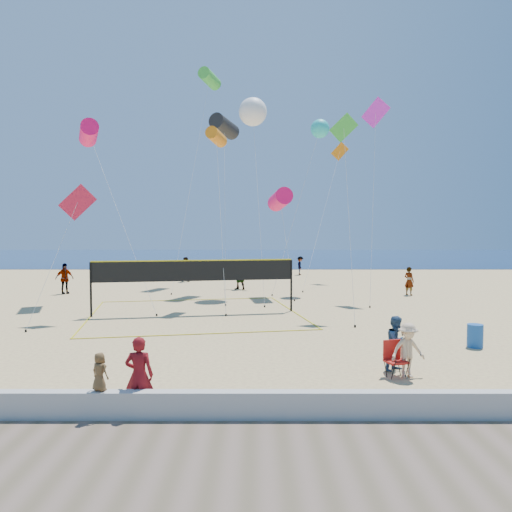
{
  "coord_description": "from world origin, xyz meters",
  "views": [
    {
      "loc": [
        1.06,
        -13.42,
        4.03
      ],
      "look_at": [
        1.05,
        2.0,
        3.22
      ],
      "focal_mm": 35.0,
      "sensor_mm": 36.0,
      "label": 1
    }
  ],
  "objects_px": {
    "trash_barrel": "(475,336)",
    "woman": "(139,375)",
    "camp_chair": "(394,356)",
    "volleyball_net": "(195,277)"
  },
  "relations": [
    {
      "from": "trash_barrel",
      "to": "woman",
      "type": "bearing_deg",
      "value": -148.34
    },
    {
      "from": "camp_chair",
      "to": "trash_barrel",
      "type": "bearing_deg",
      "value": 25.42
    },
    {
      "from": "woman",
      "to": "trash_barrel",
      "type": "distance_m",
      "value": 11.84
    },
    {
      "from": "trash_barrel",
      "to": "volleyball_net",
      "type": "height_order",
      "value": "volleyball_net"
    },
    {
      "from": "camp_chair",
      "to": "woman",
      "type": "bearing_deg",
      "value": -173.64
    },
    {
      "from": "woman",
      "to": "volleyball_net",
      "type": "distance_m",
      "value": 13.03
    },
    {
      "from": "camp_chair",
      "to": "volleyball_net",
      "type": "height_order",
      "value": "volleyball_net"
    },
    {
      "from": "volleyball_net",
      "to": "trash_barrel",
      "type": "bearing_deg",
      "value": -43.35
    },
    {
      "from": "camp_chair",
      "to": "volleyball_net",
      "type": "relative_size",
      "value": 0.1
    },
    {
      "from": "trash_barrel",
      "to": "volleyball_net",
      "type": "xyz_separation_m",
      "value": [
        -10.46,
        6.78,
        1.4
      ]
    }
  ]
}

